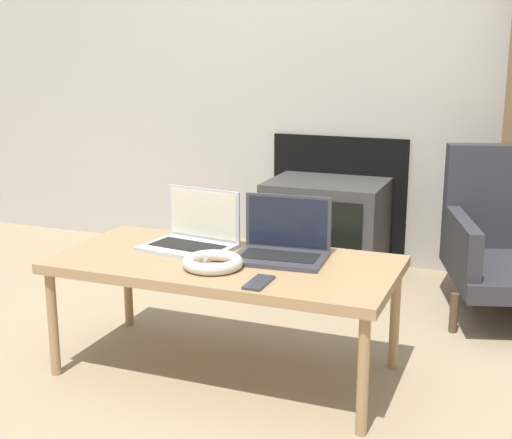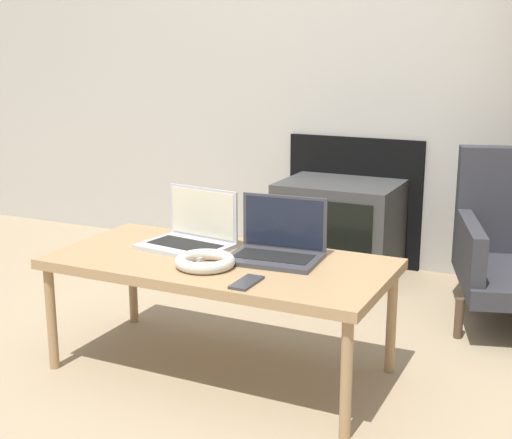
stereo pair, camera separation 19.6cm
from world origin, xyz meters
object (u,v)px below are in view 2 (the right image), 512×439
at_px(laptop_right, 278,245).
at_px(headphones, 204,261).
at_px(phone, 247,282).
at_px(laptop_left, 191,234).
at_px(tv, 339,229).

height_order(laptop_right, headphones, laptop_right).
xyz_separation_m(headphones, phone, (0.21, -0.10, -0.02)).
bearing_deg(laptop_left, laptop_right, 8.27).
bearing_deg(laptop_right, tv, 93.85).
xyz_separation_m(headphones, tv, (0.02, 1.37, -0.20)).
height_order(phone, tv, tv).
distance_m(laptop_right, tv, 1.20).
height_order(laptop_right, tv, laptop_right).
bearing_deg(laptop_left, headphones, -42.23).
height_order(headphones, phone, headphones).
height_order(laptop_left, tv, laptop_left).
distance_m(laptop_right, headphones, 0.28).
bearing_deg(tv, phone, -82.42).
xyz_separation_m(laptop_right, phone, (0.03, -0.31, -0.04)).
xyz_separation_m(laptop_left, laptop_right, (0.36, 0.00, 0.00)).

